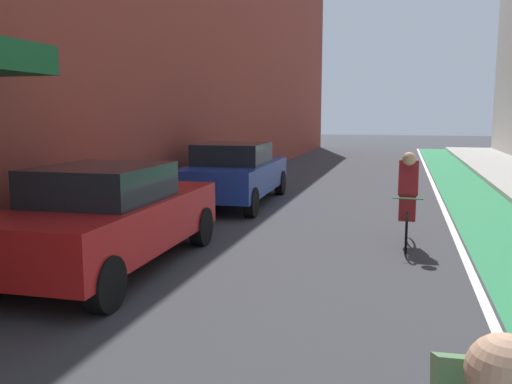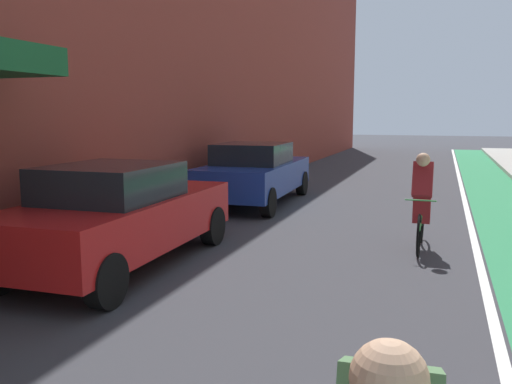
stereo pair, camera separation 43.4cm
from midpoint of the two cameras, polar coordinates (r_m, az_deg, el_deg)
The scene contains 6 objects.
ground_plane at distance 13.46m, azimuth 9.15°, elevation -1.38°, with size 94.03×94.03×0.00m, color #38383D.
bike_lane_paint at distance 15.46m, azimuth 21.46°, elevation -0.60°, with size 1.60×42.74×0.00m, color #2D8451.
lane_divider_stripe at distance 15.38m, azimuth 18.13°, elevation -0.47°, with size 0.12×42.74×0.00m, color white.
parked_sedan_red at distance 8.01m, azimuth -16.92°, elevation -2.50°, with size 1.91×4.37×1.53m.
parked_sedan_blue at distance 13.42m, azimuth -3.21°, elevation 2.08°, with size 2.04×4.63×1.53m.
cyclist_trailing at distance 9.31m, azimuth 14.62°, elevation -0.53°, with size 0.48×1.74×1.62m.
Camera 1 is at (1.17, 4.11, 2.23)m, focal length 37.47 mm.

